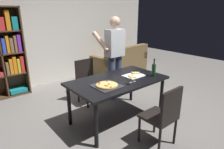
{
  "coord_description": "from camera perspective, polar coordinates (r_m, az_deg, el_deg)",
  "views": [
    {
      "loc": [
        -2.04,
        -2.29,
        1.85
      ],
      "look_at": [
        0.0,
        0.15,
        0.8
      ],
      "focal_mm": 31.0,
      "sensor_mm": 36.0,
      "label": 1
    }
  ],
  "objects": [
    {
      "name": "kitchen_scissors",
      "position": [
        3.09,
        5.19,
        -2.52
      ],
      "size": [
        0.19,
        0.09,
        0.01
      ],
      "color": "silver",
      "rests_on": "dining_table"
    },
    {
      "name": "pizza_slices_on_towel",
      "position": [
        3.46,
        6.46,
        -0.22
      ],
      "size": [
        0.36,
        0.28,
        0.03
      ],
      "color": "white",
      "rests_on": "dining_table"
    },
    {
      "name": "chair_far_side",
      "position": [
        4.05,
        -7.28,
        -1.15
      ],
      "size": [
        0.42,
        0.42,
        0.9
      ],
      "color": "black",
      "rests_on": "ground_plane"
    },
    {
      "name": "ground_plane",
      "position": [
        3.58,
        1.58,
        -12.85
      ],
      "size": [
        12.0,
        12.0,
        0.0
      ],
      "primitive_type": "plane",
      "color": "gray"
    },
    {
      "name": "dining_table",
      "position": [
        3.28,
        1.68,
        -2.69
      ],
      "size": [
        1.63,
        0.93,
        0.75
      ],
      "color": "black",
      "rests_on": "ground_plane"
    },
    {
      "name": "wine_bottle",
      "position": [
        3.46,
        12.2,
        1.38
      ],
      "size": [
        0.07,
        0.07,
        0.32
      ],
      "color": "#194723",
      "rests_on": "dining_table"
    },
    {
      "name": "back_wall",
      "position": [
        5.31,
        -17.65,
        12.58
      ],
      "size": [
        6.4,
        0.1,
        2.8
      ],
      "primitive_type": "cube",
      "color": "silver",
      "rests_on": "ground_plane"
    },
    {
      "name": "pepperoni_pizza_on_tray",
      "position": [
        2.96,
        -1.5,
        -3.2
      ],
      "size": [
        0.4,
        0.4,
        0.04
      ],
      "color": "#2D2D33",
      "rests_on": "dining_table"
    },
    {
      "name": "person_serving_pizza",
      "position": [
        4.07,
        0.72,
        6.19
      ],
      "size": [
        0.55,
        0.54,
        1.75
      ],
      "color": "#38476B",
      "rests_on": "ground_plane"
    },
    {
      "name": "couch",
      "position": [
        6.02,
        2.68,
        3.35
      ],
      "size": [
        1.76,
        0.97,
        0.85
      ],
      "color": "brown",
      "rests_on": "ground_plane"
    },
    {
      "name": "chair_near_camera",
      "position": [
        2.78,
        15.0,
        -11.14
      ],
      "size": [
        0.42,
        0.42,
        0.9
      ],
      "color": "black",
      "rests_on": "ground_plane"
    }
  ]
}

